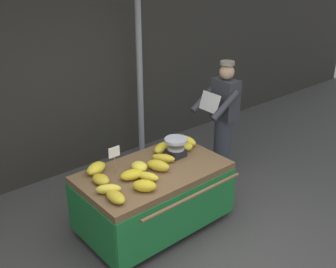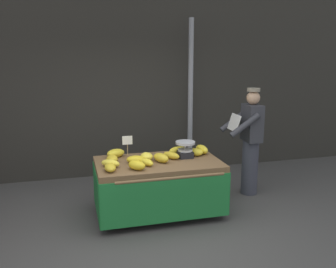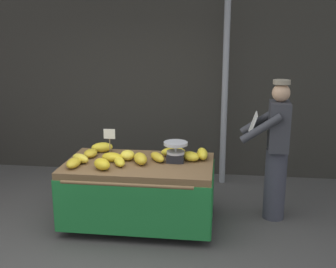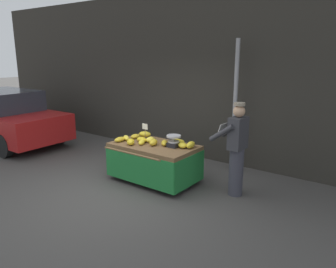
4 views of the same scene
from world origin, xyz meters
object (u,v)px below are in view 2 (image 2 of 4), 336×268
Objects in this scene: banana_bunch_2 at (136,159)px; banana_bunch_9 at (137,165)px; banana_bunch_1 at (110,167)px; banana_bunch_7 at (161,158)px; banana_bunch_10 at (202,149)px; banana_bunch_0 at (147,162)px; banana_bunch_3 at (195,152)px; vendor_person at (250,141)px; banana_cart at (158,176)px; price_sign at (127,142)px; banana_bunch_5 at (116,153)px; banana_bunch_12 at (110,163)px; banana_bunch_11 at (171,155)px; banana_bunch_6 at (112,159)px; weighing_scale at (185,149)px; banana_bunch_4 at (178,150)px; banana_bunch_8 at (147,157)px; street_pole at (190,99)px.

banana_bunch_9 is (-0.04, -0.29, 0.01)m from banana_bunch_2.
banana_bunch_1 is 0.95× the size of banana_bunch_7.
banana_bunch_0 is at bearing -157.79° from banana_bunch_10.
banana_bunch_3 is 1.04m from vendor_person.
banana_bunch_10 reaches higher than banana_bunch_1.
price_sign is at bearing 154.29° from banana_cart.
banana_bunch_5 is 0.47m from banana_bunch_12.
vendor_person is at bearing 14.01° from banana_bunch_3.
banana_bunch_0 is at bearing -151.32° from banana_bunch_11.
banana_bunch_3 is (0.59, 0.14, 0.27)m from banana_cart.
banana_bunch_7 is 1.63m from vendor_person.
banana_bunch_5 is (-0.54, 0.35, 0.27)m from banana_cart.
banana_bunch_1 is at bearing -100.14° from banana_bunch_6.
banana_bunch_12 is (-0.67, -0.10, 0.27)m from banana_cart.
weighing_scale is at bearing 21.12° from banana_bunch_0.
banana_bunch_5 reaches higher than banana_cart.
banana_bunch_2 is (-0.73, -0.10, -0.07)m from weighing_scale.
banana_bunch_5 is at bearing 169.22° from banana_bunch_3.
banana_bunch_4 is (0.76, 0.09, -0.19)m from price_sign.
vendor_person reaches higher than banana_bunch_7.
weighing_scale is at bearing -75.58° from banana_bunch_4.
banana_bunch_5 reaches higher than banana_bunch_8.
banana_bunch_4 is at bearing 44.61° from banana_bunch_7.
street_pole is at bearing 59.39° from banana_bunch_7.
banana_bunch_9 is at bearing -85.13° from price_sign.
street_pole reaches higher than banana_bunch_8.
banana_bunch_5 is (-1.13, 0.22, 0.01)m from banana_bunch_3.
vendor_person reaches higher than banana_bunch_10.
banana_bunch_1 is 1.00× the size of banana_bunch_5.
street_pole is 1.64× the size of banana_cart.
banana_bunch_0 is 0.84m from banana_bunch_3.
banana_bunch_0 reaches higher than banana_cart.
street_pole reaches higher than price_sign.
banana_bunch_11 is at bearing 34.10° from banana_bunch_7.
banana_bunch_11 is (-0.77, -1.48, -0.59)m from street_pole.
banana_bunch_1 is 1.04× the size of banana_bunch_2.
banana_bunch_2 is 0.96× the size of banana_bunch_5.
weighing_scale is at bearing -2.23° from banana_bunch_6.
banana_bunch_7 reaches higher than banana_cart.
vendor_person is at bearing 11.81° from banana_bunch_2.
banana_bunch_0 is at bearing -101.32° from banana_bunch_8.
banana_bunch_3 is 0.39m from banana_bunch_11.
weighing_scale is 1.09× the size of banana_bunch_2.
banana_bunch_0 is 0.99m from banana_bunch_10.
street_pole is at bearing 45.10° from banana_bunch_12.
banana_bunch_9 is at bearing -97.91° from banana_bunch_2.
banana_cart is 0.32m from banana_bunch_8.
banana_bunch_4 is at bearing 37.65° from banana_bunch_0.
banana_bunch_7 is 0.45m from banana_bunch_9.
price_sign is 2.01m from vendor_person.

